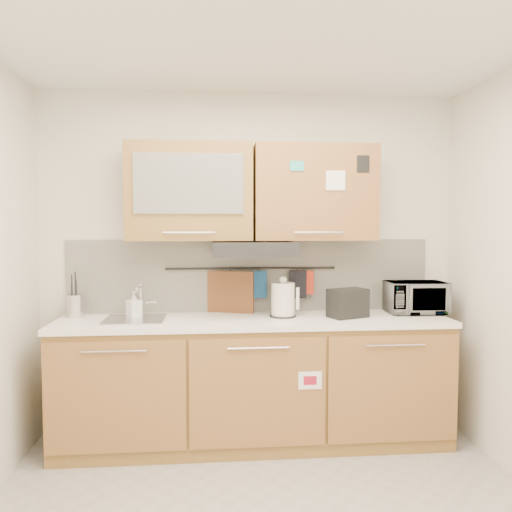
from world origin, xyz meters
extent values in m
plane|color=white|center=(0.00, 0.00, 2.60)|extent=(3.20, 3.20, 0.00)
plane|color=silver|center=(0.00, 1.50, 1.30)|extent=(3.20, 0.00, 3.20)
cube|color=olive|center=(0.00, 1.20, 0.44)|extent=(2.80, 0.60, 0.88)
cube|color=black|center=(0.00, 1.20, 0.05)|extent=(2.80, 0.54, 0.10)
cube|color=olive|center=(-0.93, 0.89, 0.47)|extent=(0.91, 0.02, 0.74)
cylinder|color=silver|center=(-0.93, 0.86, 0.78)|extent=(0.41, 0.01, 0.01)
cube|color=olive|center=(0.00, 0.89, 0.47)|extent=(0.91, 0.02, 0.74)
cylinder|color=silver|center=(0.00, 0.86, 0.78)|extent=(0.41, 0.01, 0.01)
cube|color=olive|center=(0.93, 0.89, 0.47)|extent=(0.91, 0.02, 0.74)
cylinder|color=silver|center=(0.93, 0.86, 0.78)|extent=(0.41, 0.01, 0.01)
cube|color=white|center=(0.00, 1.19, 0.90)|extent=(2.82, 0.62, 0.04)
cube|color=silver|center=(0.00, 1.49, 1.20)|extent=(2.80, 0.02, 0.56)
cube|color=olive|center=(-0.46, 1.32, 1.83)|extent=(0.90, 0.35, 0.70)
cube|color=silver|center=(-0.46, 1.14, 1.88)|extent=(0.76, 0.02, 0.42)
cube|color=olive|center=(0.46, 1.32, 1.83)|extent=(0.90, 0.35, 0.70)
cube|color=white|center=(0.58, 1.14, 1.91)|extent=(0.14, 0.00, 0.14)
cube|color=black|center=(0.00, 1.25, 1.42)|extent=(0.60, 0.46, 0.10)
cube|color=silver|center=(-0.85, 1.20, 0.92)|extent=(0.42, 0.40, 0.03)
cylinder|color=silver|center=(-0.83, 1.36, 1.04)|extent=(0.03, 0.03, 0.24)
cylinder|color=silver|center=(-0.83, 1.28, 1.14)|extent=(0.02, 0.18, 0.02)
cylinder|color=black|center=(0.00, 1.45, 1.26)|extent=(1.30, 0.02, 0.02)
cylinder|color=silver|center=(-1.30, 1.35, 1.00)|extent=(0.16, 0.16, 0.17)
cylinder|color=black|center=(-1.32, 1.36, 1.08)|extent=(0.01, 0.01, 0.31)
cylinder|color=black|center=(-1.28, 1.33, 1.06)|extent=(0.01, 0.01, 0.28)
cylinder|color=black|center=(-1.30, 1.37, 1.09)|extent=(0.01, 0.01, 0.33)
cylinder|color=black|center=(-1.32, 1.32, 1.04)|extent=(0.01, 0.01, 0.24)
cylinder|color=silver|center=(0.22, 1.23, 1.05)|extent=(0.20, 0.20, 0.25)
sphere|color=silver|center=(0.22, 1.23, 1.19)|extent=(0.06, 0.06, 0.06)
cube|color=silver|center=(0.32, 1.21, 1.06)|extent=(0.03, 0.04, 0.16)
cylinder|color=black|center=(0.22, 1.23, 0.93)|extent=(0.19, 0.19, 0.01)
cube|color=black|center=(0.68, 1.16, 1.02)|extent=(0.32, 0.26, 0.21)
cube|color=black|center=(0.64, 1.14, 1.12)|extent=(0.12, 0.14, 0.01)
cube|color=black|center=(0.73, 1.18, 1.12)|extent=(0.12, 0.14, 0.01)
imported|color=#999999|center=(1.25, 1.29, 1.04)|extent=(0.44, 0.31, 0.24)
imported|color=#999999|center=(-0.87, 1.28, 1.02)|extent=(0.12, 0.13, 0.20)
cube|color=brown|center=(-0.16, 1.44, 1.02)|extent=(0.35, 0.14, 0.45)
cube|color=navy|center=(0.06, 1.44, 1.14)|extent=(0.13, 0.07, 0.21)
cube|color=black|center=(0.36, 1.44, 1.13)|extent=(0.14, 0.06, 0.21)
cube|color=red|center=(0.41, 1.44, 1.15)|extent=(0.15, 0.08, 0.18)
camera|label=1|loc=(-0.31, -2.37, 1.58)|focal=35.00mm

